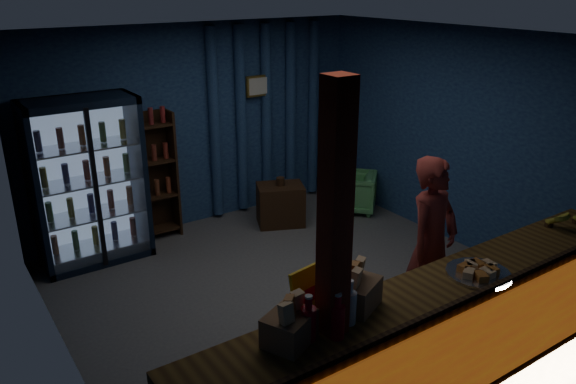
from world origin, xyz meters
name	(u,v)px	position (x,y,z in m)	size (l,w,h in m)	color
ground	(296,287)	(0.00, 0.00, 0.00)	(4.60, 4.60, 0.00)	#515154
room_walls	(296,145)	(0.00, 0.00, 1.57)	(4.60, 4.60, 4.60)	navy
counter	(437,337)	(0.00, -1.91, 0.48)	(4.40, 0.57, 0.99)	brown
support_post	(333,283)	(-1.05, -1.90, 1.30)	(0.16, 0.16, 2.60)	#9B2F16
beverage_cooler	(87,182)	(-1.55, 1.92, 0.93)	(1.20, 0.62, 1.90)	black
bottle_shelf	(154,176)	(-0.70, 2.06, 0.79)	(0.50, 0.28, 1.60)	#3C2513
curtain_folds	(267,117)	(1.00, 2.14, 1.30)	(1.74, 0.14, 2.50)	navy
framed_picture	(258,86)	(0.85, 2.10, 1.75)	(0.36, 0.04, 0.28)	gold
shopkeeper	(431,246)	(0.59, -1.27, 0.84)	(0.61, 0.40, 1.67)	maroon
green_chair	(354,192)	(1.90, 1.29, 0.27)	(0.59, 0.60, 0.55)	#5AB563
side_table	(281,204)	(0.78, 1.47, 0.28)	(0.73, 0.64, 0.65)	#3C2513
yellow_sign	(317,289)	(-1.00, -1.68, 1.13)	(0.46, 0.16, 0.36)	yellow
soda_bottles	(332,316)	(-1.07, -1.93, 1.08)	(0.43, 0.18, 0.32)	red
snack_box_left	(289,326)	(-1.35, -1.85, 1.07)	(0.38, 0.36, 0.33)	#976E49
snack_box_centre	(357,291)	(-0.73, -1.78, 1.07)	(0.39, 0.37, 0.33)	#976E49
pastry_tray	(479,272)	(0.33, -1.97, 0.98)	(0.49, 0.49, 0.08)	silver
banana_bunches	(575,213)	(1.90, -1.83, 1.04)	(0.83, 0.31, 0.18)	gold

